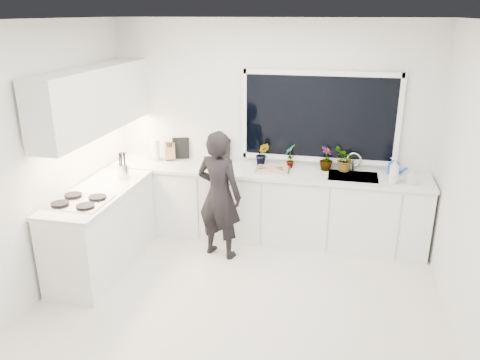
# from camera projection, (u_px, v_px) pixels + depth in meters

# --- Properties ---
(floor) EXTENTS (4.00, 3.50, 0.02)m
(floor) POSITION_uv_depth(u_px,v_px,m) (240.00, 301.00, 4.75)
(floor) COLOR beige
(floor) RESTS_ON ground
(wall_back) EXTENTS (4.00, 0.02, 2.70)m
(wall_back) POSITION_uv_depth(u_px,v_px,m) (270.00, 130.00, 5.91)
(wall_back) COLOR white
(wall_back) RESTS_ON ground
(wall_left) EXTENTS (0.02, 3.50, 2.70)m
(wall_left) POSITION_uv_depth(u_px,v_px,m) (46.00, 160.00, 4.70)
(wall_left) COLOR white
(wall_left) RESTS_ON ground
(wall_right) EXTENTS (0.02, 3.50, 2.70)m
(wall_right) POSITION_uv_depth(u_px,v_px,m) (476.00, 192.00, 3.88)
(wall_right) COLOR white
(wall_right) RESTS_ON ground
(ceiling) EXTENTS (4.00, 3.50, 0.02)m
(ceiling) POSITION_uv_depth(u_px,v_px,m) (240.00, 18.00, 3.83)
(ceiling) COLOR white
(ceiling) RESTS_ON wall_back
(window) EXTENTS (1.80, 0.02, 1.00)m
(window) POSITION_uv_depth(u_px,v_px,m) (319.00, 117.00, 5.68)
(window) COLOR black
(window) RESTS_ON wall_back
(base_cabinets_back) EXTENTS (3.92, 0.58, 0.88)m
(base_cabinets_back) POSITION_uv_depth(u_px,v_px,m) (265.00, 206.00, 5.93)
(base_cabinets_back) COLOR white
(base_cabinets_back) RESTS_ON floor
(base_cabinets_left) EXTENTS (0.58, 1.60, 0.88)m
(base_cabinets_left) POSITION_uv_depth(u_px,v_px,m) (102.00, 230.00, 5.26)
(base_cabinets_left) COLOR white
(base_cabinets_left) RESTS_ON floor
(countertop_back) EXTENTS (3.94, 0.62, 0.04)m
(countertop_back) POSITION_uv_depth(u_px,v_px,m) (266.00, 172.00, 5.76)
(countertop_back) COLOR silver
(countertop_back) RESTS_ON base_cabinets_back
(countertop_left) EXTENTS (0.62, 1.60, 0.04)m
(countertop_left) POSITION_uv_depth(u_px,v_px,m) (98.00, 192.00, 5.11)
(countertop_left) COLOR silver
(countertop_left) RESTS_ON base_cabinets_left
(upper_cabinets) EXTENTS (0.34, 2.10, 0.70)m
(upper_cabinets) POSITION_uv_depth(u_px,v_px,m) (95.00, 100.00, 5.13)
(upper_cabinets) COLOR white
(upper_cabinets) RESTS_ON wall_left
(sink) EXTENTS (0.58, 0.42, 0.14)m
(sink) POSITION_uv_depth(u_px,v_px,m) (353.00, 180.00, 5.57)
(sink) COLOR silver
(sink) RESTS_ON countertop_back
(faucet) EXTENTS (0.03, 0.03, 0.22)m
(faucet) POSITION_uv_depth(u_px,v_px,m) (354.00, 162.00, 5.70)
(faucet) COLOR silver
(faucet) RESTS_ON countertop_back
(stovetop) EXTENTS (0.56, 0.48, 0.03)m
(stovetop) POSITION_uv_depth(u_px,v_px,m) (79.00, 201.00, 4.78)
(stovetop) COLOR black
(stovetop) RESTS_ON countertop_left
(person) EXTENTS (0.64, 0.50, 1.53)m
(person) POSITION_uv_depth(u_px,v_px,m) (219.00, 195.00, 5.40)
(person) COLOR black
(person) RESTS_ON floor
(pizza_tray) EXTENTS (0.42, 0.31, 0.03)m
(pizza_tray) POSITION_uv_depth(u_px,v_px,m) (273.00, 170.00, 5.72)
(pizza_tray) COLOR silver
(pizza_tray) RESTS_ON countertop_back
(pizza) EXTENTS (0.38, 0.28, 0.01)m
(pizza) POSITION_uv_depth(u_px,v_px,m) (273.00, 169.00, 5.71)
(pizza) COLOR red
(pizza) RESTS_ON pizza_tray
(watering_can) EXTENTS (0.15, 0.15, 0.13)m
(watering_can) POSITION_uv_depth(u_px,v_px,m) (394.00, 169.00, 5.58)
(watering_can) COLOR #124FAE
(watering_can) RESTS_ON countertop_back
(paper_towel_roll) EXTENTS (0.12, 0.12, 0.26)m
(paper_towel_roll) POSITION_uv_depth(u_px,v_px,m) (155.00, 150.00, 6.12)
(paper_towel_roll) COLOR white
(paper_towel_roll) RESTS_ON countertop_back
(knife_block) EXTENTS (0.16, 0.14, 0.22)m
(knife_block) POSITION_uv_depth(u_px,v_px,m) (170.00, 152.00, 6.12)
(knife_block) COLOR brown
(knife_block) RESTS_ON countertop_back
(utensil_crock) EXTENTS (0.15, 0.15, 0.16)m
(utensil_crock) POSITION_uv_depth(u_px,v_px,m) (123.00, 171.00, 5.47)
(utensil_crock) COLOR #AEADB2
(utensil_crock) RESTS_ON countertop_left
(picture_frame_large) EXTENTS (0.22, 0.08, 0.28)m
(picture_frame_large) POSITION_uv_depth(u_px,v_px,m) (181.00, 148.00, 6.18)
(picture_frame_large) COLOR black
(picture_frame_large) RESTS_ON countertop_back
(picture_frame_small) EXTENTS (0.25, 0.03, 0.30)m
(picture_frame_small) POSITION_uv_depth(u_px,v_px,m) (221.00, 150.00, 6.07)
(picture_frame_small) COLOR black
(picture_frame_small) RESTS_ON countertop_back
(herb_plants) EXTENTS (1.26, 0.33, 0.30)m
(herb_plants) POSITION_uv_depth(u_px,v_px,m) (319.00, 158.00, 5.73)
(herb_plants) COLOR #26662D
(herb_plants) RESTS_ON countertop_back
(soap_bottles) EXTENTS (0.31, 0.12, 0.30)m
(soap_bottles) POSITION_uv_depth(u_px,v_px,m) (399.00, 172.00, 5.27)
(soap_bottles) COLOR #D8BF66
(soap_bottles) RESTS_ON countertop_back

